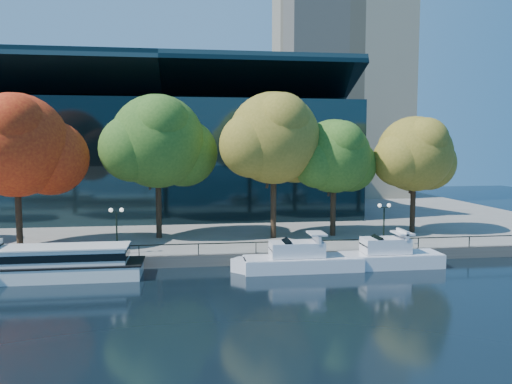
{
  "coord_description": "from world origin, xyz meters",
  "views": [
    {
      "loc": [
        -0.83,
        -39.24,
        10.38
      ],
      "look_at": [
        5.66,
        8.0,
        5.92
      ],
      "focal_mm": 35.0,
      "sensor_mm": 36.0,
      "label": 1
    }
  ],
  "objects": [
    {
      "name": "tree_3",
      "position": [
        7.94,
        10.16,
        10.9
      ],
      "size": [
        11.53,
        9.45,
        14.71
      ],
      "color": "black",
      "rests_on": "promenade"
    },
    {
      "name": "convention_building",
      "position": [
        -4.0,
        31.79,
        8.51
      ],
      "size": [
        50.0,
        24.57,
        21.43
      ],
      "color": "black",
      "rests_on": "ground"
    },
    {
      "name": "tree_1",
      "position": [
        -16.04,
        8.52,
        10.21
      ],
      "size": [
        11.8,
        9.68,
        14.13
      ],
      "color": "black",
      "rests_on": "promenade"
    },
    {
      "name": "tree_4",
      "position": [
        14.29,
        10.63,
        9.1
      ],
      "size": [
        9.49,
        7.79,
        12.06
      ],
      "color": "black",
      "rests_on": "promenade"
    },
    {
      "name": "office_tower",
      "position": [
        28.0,
        55.0,
        33.02
      ],
      "size": [
        22.5,
        22.5,
        65.9
      ],
      "color": "tan",
      "rests_on": "ground"
    },
    {
      "name": "tree_2",
      "position": [
        -3.6,
        11.77,
        10.59
      ],
      "size": [
        11.74,
        9.62,
        14.49
      ],
      "color": "black",
      "rests_on": "promenade"
    },
    {
      "name": "tree_5",
      "position": [
        23.39,
        11.34,
        9.29
      ],
      "size": [
        10.03,
        8.23,
        12.48
      ],
      "color": "black",
      "rests_on": "promenade"
    },
    {
      "name": "promenade",
      "position": [
        0.0,
        36.38,
        0.5
      ],
      "size": [
        90.0,
        67.08,
        1.0
      ],
      "color": "slate",
      "rests_on": "ground"
    },
    {
      "name": "tour_boat",
      "position": [
        -12.28,
        0.68,
        1.31
      ],
      "size": [
        16.28,
        3.63,
        3.09
      ],
      "color": "white",
      "rests_on": "ground"
    },
    {
      "name": "cruiser_near",
      "position": [
        8.11,
        0.6,
        0.98
      ],
      "size": [
        10.91,
        2.81,
        3.16
      ],
      "color": "silver",
      "rests_on": "ground"
    },
    {
      "name": "lamp_2",
      "position": [
        17.17,
        4.5,
        3.98
      ],
      "size": [
        1.26,
        0.36,
        4.03
      ],
      "color": "black",
      "rests_on": "promenade"
    },
    {
      "name": "ground",
      "position": [
        0.0,
        0.0,
        0.0
      ],
      "size": [
        160.0,
        160.0,
        0.0
      ],
      "primitive_type": "plane",
      "color": "black",
      "rests_on": "ground"
    },
    {
      "name": "railing",
      "position": [
        0.0,
        3.25,
        1.94
      ],
      "size": [
        88.2,
        0.08,
        0.99
      ],
      "color": "black",
      "rests_on": "promenade"
    },
    {
      "name": "lamp_1",
      "position": [
        -6.96,
        4.5,
        3.98
      ],
      "size": [
        1.26,
        0.36,
        4.03
      ],
      "color": "black",
      "rests_on": "promenade"
    },
    {
      "name": "cruiser_far",
      "position": [
        15.85,
        0.75,
        1.02
      ],
      "size": [
        9.83,
        2.73,
        3.21
      ],
      "color": "silver",
      "rests_on": "ground"
    }
  ]
}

